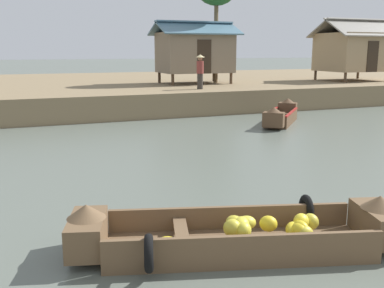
{
  "coord_description": "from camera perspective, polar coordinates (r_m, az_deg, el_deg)",
  "views": [
    {
      "loc": [
        -3.24,
        -0.43,
        2.94
      ],
      "look_at": [
        -0.06,
        7.45,
        1.17
      ],
      "focal_mm": 42.08,
      "sensor_mm": 36.0,
      "label": 1
    }
  ],
  "objects": [
    {
      "name": "banana_boat",
      "position": [
        6.86,
        6.15,
        -11.19
      ],
      "size": [
        4.98,
        2.43,
        0.79
      ],
      "color": "brown",
      "rests_on": "ground"
    },
    {
      "name": "vendor_person",
      "position": [
        22.0,
        1.03,
        9.37
      ],
      "size": [
        0.44,
        0.44,
        1.66
      ],
      "color": "#332D28",
      "rests_on": "riverbank_strip"
    },
    {
      "name": "stilt_house_mid_left",
      "position": [
        30.13,
        19.82,
        11.04
      ],
      "size": [
        4.54,
        3.68,
        3.77
      ],
      "color": "#4C3826",
      "rests_on": "riverbank_strip"
    },
    {
      "name": "fishing_skiff_distant",
      "position": [
        18.87,
        11.23,
        3.57
      ],
      "size": [
        3.19,
        3.38,
        0.87
      ],
      "color": "brown",
      "rests_on": "ground"
    },
    {
      "name": "stilt_house_left",
      "position": [
        25.92,
        0.34,
        11.66
      ],
      "size": [
        4.58,
        3.21,
        3.46
      ],
      "color": "#4C3826",
      "rests_on": "riverbank_strip"
    },
    {
      "name": "riverbank_strip",
      "position": [
        28.82,
        -15.57,
        6.58
      ],
      "size": [
        160.0,
        20.0,
        1.1
      ],
      "primitive_type": "cube",
      "color": "#7F6B4C",
      "rests_on": "ground"
    },
    {
      "name": "ground_plane",
      "position": [
        11.31,
        -4.57,
        -3.36
      ],
      "size": [
        300.0,
        300.0,
        0.0
      ],
      "primitive_type": "plane",
      "color": "#596056"
    }
  ]
}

